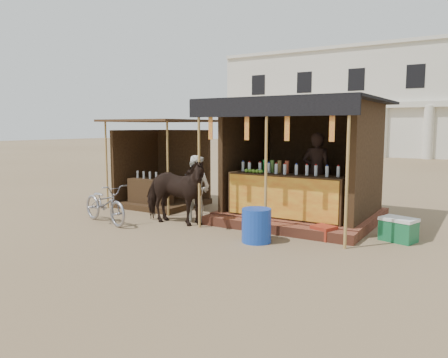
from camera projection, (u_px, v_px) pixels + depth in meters
ground at (178, 248)px, 7.94m from camera, size 120.00×120.00×0.00m
main_stall at (301, 177)px, 10.13m from camera, size 3.60×3.61×2.78m
secondary_stall at (158, 175)px, 12.22m from camera, size 2.40×2.40×2.38m
cow at (174, 192)px, 9.76m from camera, size 1.81×0.91×1.49m
motorbike at (105, 203)px, 9.94m from camera, size 1.83×1.02×0.91m
bystander at (196, 189)px, 10.06m from camera, size 0.76×0.59×1.55m
blue_barrel at (256, 225)px, 8.31m from camera, size 0.67×0.67×0.65m
red_crate at (324, 232)px, 8.55m from camera, size 0.51×0.48×0.26m
cooler at (398, 229)px, 8.38m from camera, size 0.74×0.61×0.46m
background_building at (393, 103)px, 33.82m from camera, size 26.00×7.45×8.18m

